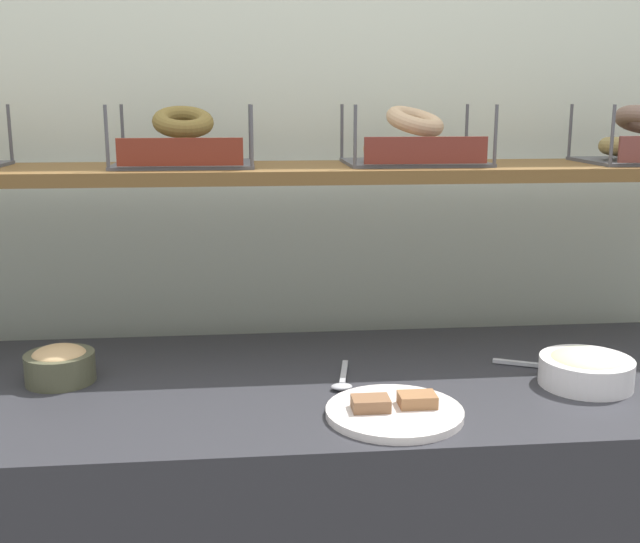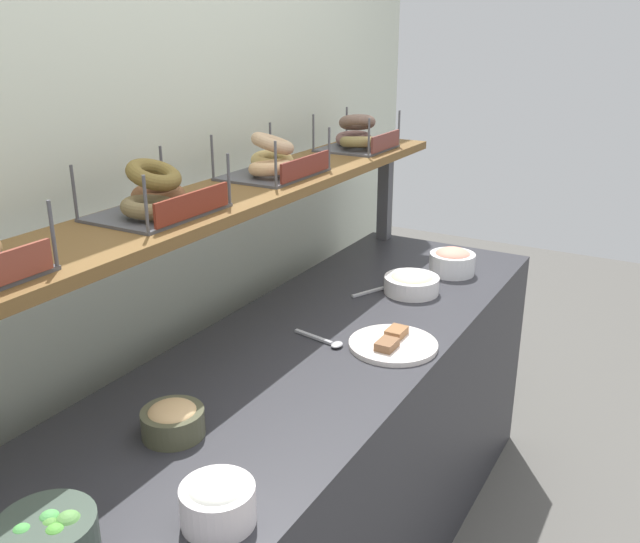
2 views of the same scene
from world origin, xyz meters
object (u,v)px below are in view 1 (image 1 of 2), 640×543
object	(u,v)px
serving_plate_white	(394,411)
serving_spoon_near_plate	(548,366)
bagel_basket_cinnamon_raisin	(183,146)
bagel_basket_plain	(414,145)
bowl_hummus	(60,364)
serving_spoon_by_edge	(343,380)
bowl_scallion_spread	(586,368)

from	to	relation	value
serving_plate_white	serving_spoon_near_plate	bearing A→B (deg)	30.00
bagel_basket_cinnamon_raisin	bagel_basket_plain	distance (m)	0.54
bowl_hummus	serving_plate_white	xyz separation A→B (m)	(0.66, -0.25, -0.03)
bagel_basket_plain	serving_spoon_by_edge	bearing A→B (deg)	-123.91
serving_spoon_near_plate	bowl_scallion_spread	bearing A→B (deg)	-70.25
serving_spoon_by_edge	serving_spoon_near_plate	bearing A→B (deg)	5.45
bowl_hummus	bagel_basket_plain	distance (m)	0.94
serving_spoon_by_edge	bagel_basket_plain	size ratio (longest dim) A/B	0.53
serving_plate_white	bagel_basket_cinnamon_raisin	distance (m)	0.79
bowl_scallion_spread	serving_spoon_near_plate	bearing A→B (deg)	109.75
serving_spoon_by_edge	bagel_basket_cinnamon_raisin	xyz separation A→B (m)	(-0.33, 0.31, 0.47)
serving_plate_white	bagel_basket_plain	size ratio (longest dim) A/B	0.79
serving_plate_white	serving_spoon_near_plate	world-z (taller)	serving_plate_white
serving_plate_white	serving_spoon_by_edge	distance (m)	0.19
bowl_scallion_spread	serving_spoon_by_edge	bearing A→B (deg)	173.13
serving_spoon_by_edge	bagel_basket_cinnamon_raisin	bearing A→B (deg)	137.46
serving_plate_white	serving_spoon_near_plate	distance (m)	0.45
bowl_scallion_spread	bowl_hummus	bearing A→B (deg)	173.15
bowl_scallion_spread	bowl_hummus	world-z (taller)	bowl_hummus
bowl_hummus	bagel_basket_cinnamon_raisin	distance (m)	0.56
serving_plate_white	serving_spoon_by_edge	size ratio (longest dim) A/B	1.48
serving_plate_white	bagel_basket_plain	distance (m)	0.69
bowl_hummus	serving_spoon_by_edge	xyz separation A→B (m)	(0.59, -0.07, -0.03)
bagel_basket_cinnamon_raisin	serving_spoon_by_edge	bearing A→B (deg)	-42.54
serving_spoon_near_plate	bagel_basket_plain	bearing A→B (deg)	133.91
serving_plate_white	serving_spoon_near_plate	xyz separation A→B (m)	(0.39, 0.22, -0.00)
bowl_hummus	serving_plate_white	bearing A→B (deg)	-20.72
serving_spoon_by_edge	bagel_basket_plain	xyz separation A→B (m)	(0.21, 0.31, 0.47)
serving_spoon_near_plate	serving_spoon_by_edge	xyz separation A→B (m)	(-0.46, -0.04, 0.00)
bowl_scallion_spread	serving_spoon_by_edge	distance (m)	0.50
bowl_hummus	serving_spoon_near_plate	distance (m)	1.05
bowl_scallion_spread	bagel_basket_cinnamon_raisin	distance (m)	1.01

